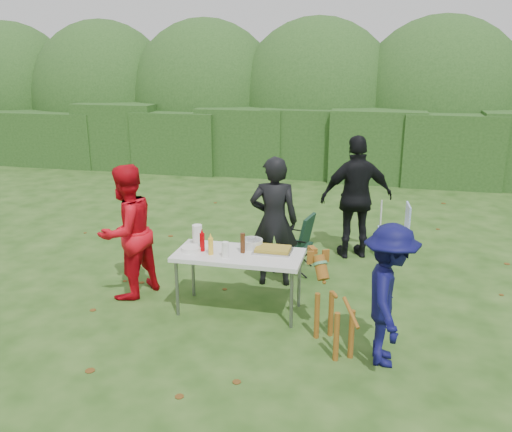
% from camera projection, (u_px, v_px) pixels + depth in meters
% --- Properties ---
extents(ground, '(80.00, 80.00, 0.00)m').
position_uv_depth(ground, '(211.00, 317.00, 6.39)').
color(ground, '#1E4211').
extents(hedge_row, '(22.00, 1.40, 1.70)m').
position_uv_depth(hedge_row, '(308.00, 143.00, 13.60)').
color(hedge_row, '#23471C').
rests_on(hedge_row, ground).
extents(shrub_backdrop, '(20.00, 2.60, 3.20)m').
position_uv_depth(shrub_backdrop, '(317.00, 107.00, 14.88)').
color(shrub_backdrop, '#3D6628').
rests_on(shrub_backdrop, ground).
extents(folding_table, '(1.50, 0.70, 0.74)m').
position_uv_depth(folding_table, '(239.00, 257.00, 6.36)').
color(folding_table, silver).
rests_on(folding_table, ground).
extents(person_cook, '(0.70, 0.52, 1.74)m').
position_uv_depth(person_cook, '(274.00, 222.00, 7.10)').
color(person_cook, black).
rests_on(person_cook, ground).
extents(person_red_jacket, '(0.90, 1.00, 1.70)m').
position_uv_depth(person_red_jacket, '(127.00, 232.00, 6.75)').
color(person_red_jacket, red).
rests_on(person_red_jacket, ground).
extents(person_black_puffy, '(1.18, 0.80, 1.86)m').
position_uv_depth(person_black_puffy, '(357.00, 197.00, 8.07)').
color(person_black_puffy, black).
rests_on(person_black_puffy, ground).
extents(child, '(0.59, 0.96, 1.44)m').
position_uv_depth(child, '(389.00, 295.00, 5.27)').
color(child, '#0B0C40').
rests_on(child, ground).
extents(dog, '(0.82, 1.02, 0.91)m').
position_uv_depth(dog, '(334.00, 308.00, 5.61)').
color(dog, brown).
rests_on(dog, ground).
extents(camping_chair, '(0.61, 0.61, 0.84)m').
position_uv_depth(camping_chair, '(293.00, 242.00, 7.68)').
color(camping_chair, '#143021').
rests_on(camping_chair, ground).
extents(lawn_chair, '(0.52, 0.52, 0.81)m').
position_uv_depth(lawn_chair, '(393.00, 229.00, 8.33)').
color(lawn_chair, '#426BD6').
rests_on(lawn_chair, ground).
extents(food_tray, '(0.45, 0.30, 0.02)m').
position_uv_depth(food_tray, '(273.00, 251.00, 6.39)').
color(food_tray, '#B7B7BA').
rests_on(food_tray, folding_table).
extents(focaccia_bread, '(0.40, 0.26, 0.04)m').
position_uv_depth(focaccia_bread, '(273.00, 249.00, 6.38)').
color(focaccia_bread, '#A78E2D').
rests_on(focaccia_bread, food_tray).
extents(mustard_bottle, '(0.06, 0.06, 0.20)m').
position_uv_depth(mustard_bottle, '(211.00, 246.00, 6.28)').
color(mustard_bottle, yellow).
rests_on(mustard_bottle, folding_table).
extents(ketchup_bottle, '(0.06, 0.06, 0.22)m').
position_uv_depth(ketchup_bottle, '(202.00, 242.00, 6.38)').
color(ketchup_bottle, '#A40005').
rests_on(ketchup_bottle, folding_table).
extents(beer_bottle, '(0.06, 0.06, 0.24)m').
position_uv_depth(beer_bottle, '(243.00, 243.00, 6.33)').
color(beer_bottle, '#47230F').
rests_on(beer_bottle, folding_table).
extents(paper_towel_roll, '(0.12, 0.12, 0.26)m').
position_uv_depth(paper_towel_roll, '(197.00, 235.00, 6.57)').
color(paper_towel_roll, white).
rests_on(paper_towel_roll, folding_table).
extents(cup_stack, '(0.08, 0.08, 0.18)m').
position_uv_depth(cup_stack, '(225.00, 250.00, 6.20)').
color(cup_stack, white).
rests_on(cup_stack, folding_table).
extents(pasta_bowl, '(0.26, 0.26, 0.10)m').
position_uv_depth(pasta_bowl, '(252.00, 243.00, 6.53)').
color(pasta_bowl, silver).
rests_on(pasta_bowl, folding_table).
extents(plate_stack, '(0.24, 0.24, 0.05)m').
position_uv_depth(plate_stack, '(191.00, 249.00, 6.42)').
color(plate_stack, white).
rests_on(plate_stack, folding_table).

